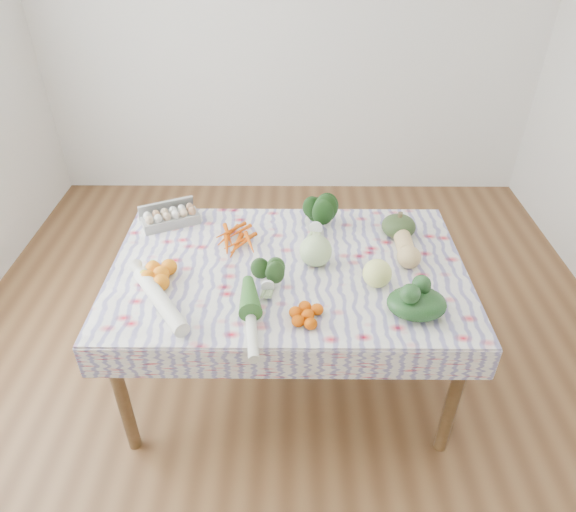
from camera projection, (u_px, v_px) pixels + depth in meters
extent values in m
plane|color=brown|center=(288.00, 376.00, 2.85)|extent=(4.50, 4.50, 0.00)
cube|color=white|center=(290.00, 21.00, 3.87)|extent=(4.00, 0.04, 2.80)
cube|color=brown|center=(288.00, 271.00, 2.43)|extent=(1.60, 1.00, 0.04)
cylinder|color=brown|center=(122.00, 397.00, 2.29)|extent=(0.06, 0.06, 0.71)
cylinder|color=brown|center=(453.00, 399.00, 2.28)|extent=(0.06, 0.06, 0.71)
cylinder|color=brown|center=(163.00, 276.00, 3.01)|extent=(0.06, 0.06, 0.71)
cylinder|color=brown|center=(415.00, 277.00, 3.00)|extent=(0.06, 0.06, 0.71)
cube|color=white|center=(288.00, 267.00, 2.41)|extent=(1.66, 1.06, 0.01)
cube|color=#979793|center=(171.00, 219.00, 2.68)|extent=(0.31, 0.23, 0.08)
cube|color=#D34F06|center=(238.00, 240.00, 2.55)|extent=(0.29, 0.28, 0.04)
ellipsoid|color=#153610|center=(317.00, 216.00, 2.62)|extent=(0.20, 0.18, 0.16)
ellipsoid|color=#344822|center=(399.00, 226.00, 2.59)|extent=(0.22, 0.22, 0.11)
sphere|color=#AECC86|center=(316.00, 251.00, 2.38)|extent=(0.17, 0.17, 0.15)
ellipsoid|color=tan|center=(407.00, 248.00, 2.43)|extent=(0.11, 0.24, 0.11)
cube|color=orange|center=(161.00, 274.00, 2.30)|extent=(0.26, 0.26, 0.08)
ellipsoid|color=#224319|center=(268.00, 277.00, 2.26)|extent=(0.15, 0.15, 0.11)
cube|color=#D24D01|center=(308.00, 314.00, 2.10)|extent=(0.23, 0.23, 0.06)
sphere|color=#ECF07C|center=(377.00, 273.00, 2.26)|extent=(0.14, 0.14, 0.13)
ellipsoid|color=#183918|center=(417.00, 303.00, 2.11)|extent=(0.25, 0.20, 0.11)
cylinder|color=white|center=(160.00, 300.00, 2.16)|extent=(0.32, 0.43, 0.07)
cylinder|color=silver|center=(251.00, 320.00, 2.07)|extent=(0.10, 0.44, 0.05)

